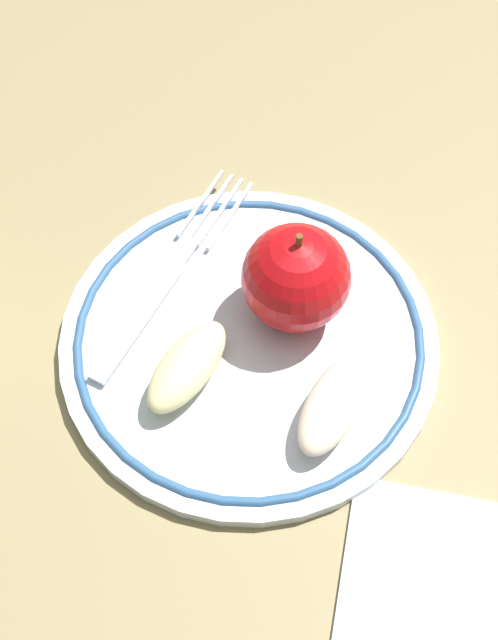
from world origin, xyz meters
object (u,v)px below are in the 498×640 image
object	(u,v)px
apple_slice_back	(333,405)
napkin_folded	(443,589)
apple_red_whole	(296,278)
apple_slice_front	(187,366)
fork	(167,278)
plate	(249,341)

from	to	relation	value
apple_slice_back	napkin_folded	world-z (taller)	apple_slice_back
apple_red_whole	apple_slice_front	xyz separation A→B (m)	(-0.06, -0.06, -0.02)
fork	napkin_folded	size ratio (longest dim) A/B	1.58
apple_red_whole	apple_slice_back	world-z (taller)	apple_red_whole
apple_red_whole	napkin_folded	distance (m)	0.20
plate	fork	size ratio (longest dim) A/B	1.35
plate	apple_slice_front	size ratio (longest dim) A/B	3.39
apple_slice_back	apple_slice_front	bearing A→B (deg)	-79.29
apple_red_whole	napkin_folded	bearing A→B (deg)	-58.27
apple_slice_back	plate	bearing A→B (deg)	-110.11
apple_slice_back	fork	world-z (taller)	apple_slice_back
apple_slice_back	fork	bearing A→B (deg)	-106.07
plate	napkin_folded	size ratio (longest dim) A/B	2.14
plate	napkin_folded	world-z (taller)	plate
napkin_folded	apple_slice_back	bearing A→B (deg)	127.41
fork	napkin_folded	distance (m)	0.26
apple_red_whole	apple_slice_front	world-z (taller)	apple_red_whole
plate	apple_red_whole	world-z (taller)	apple_red_whole
napkin_folded	apple_slice_front	bearing A→B (deg)	146.46
apple_slice_front	fork	size ratio (longest dim) A/B	0.40
apple_slice_front	plate	bearing A→B (deg)	-21.18
apple_red_whole	apple_slice_front	size ratio (longest dim) A/B	1.07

